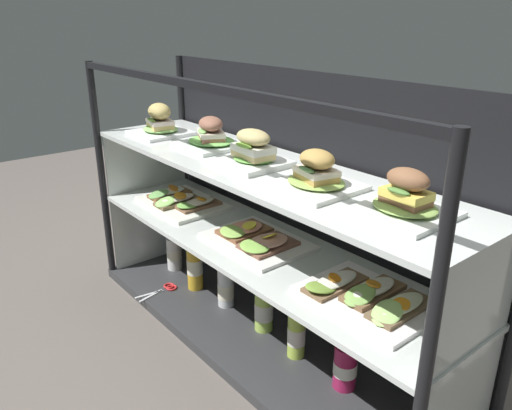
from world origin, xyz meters
The scene contains 22 objects.
ground_plane centered at (0.00, 0.00, -0.01)m, with size 6.00×6.00×0.02m, color #5A524D.
case_base_deck centered at (0.00, 0.00, 0.02)m, with size 1.53×0.42×0.04m, color #313134.
case_frame centered at (0.00, 0.14, 0.49)m, with size 1.53×0.42×0.91m.
riser_lower_tier centered at (0.00, 0.00, 0.20)m, with size 1.48×0.36×0.32m.
shelf_lower_glass centered at (0.00, 0.00, 0.37)m, with size 1.49×0.38×0.02m, color silver.
riser_upper_tier centered at (0.00, 0.00, 0.50)m, with size 1.48×0.36×0.25m.
shelf_upper_glass centered at (0.00, 0.00, 0.64)m, with size 1.49×0.38×0.02m, color silver.
plated_roll_sandwich_far_left centered at (-0.54, -0.03, 0.69)m, with size 0.20×0.20×0.12m.
plated_roll_sandwich_right_of_center centered at (-0.26, 0.02, 0.68)m, with size 0.21×0.21×0.10m.
plated_roll_sandwich_near_right_corner centered at (0.01, -0.02, 0.69)m, with size 0.19×0.19×0.11m.
plated_roll_sandwich_far_right centered at (0.28, -0.02, 0.68)m, with size 0.21×0.21×0.11m.
plated_roll_sandwich_left_of_center centered at (0.54, 0.00, 0.68)m, with size 0.20×0.20×0.11m.
open_sandwich_tray_center centered at (-0.45, -0.01, 0.39)m, with size 0.34×0.25×0.06m.
open_sandwich_tray_near_left_corner centered at (0.00, 0.00, 0.39)m, with size 0.34×0.24×0.06m.
open_sandwich_tray_mid_left centered at (0.46, -0.01, 0.39)m, with size 0.34×0.25×0.05m.
juice_bottle_front_right_end centered at (-0.59, 0.02, 0.11)m, with size 0.06×0.06×0.20m.
juice_bottle_front_fourth centered at (-0.39, 0.00, 0.14)m, with size 0.06×0.06×0.23m.
juice_bottle_near_post centered at (-0.21, 0.02, 0.12)m, with size 0.06×0.06×0.21m.
juice_bottle_back_left centered at (0.01, 0.03, 0.12)m, with size 0.07×0.07×0.20m.
juice_bottle_tucked_behind centered at (0.18, 0.02, 0.13)m, with size 0.06×0.06×0.24m.
juice_bottle_back_center centered at (0.38, 0.03, 0.12)m, with size 0.07×0.07×0.20m.
kitchen_scissors centered at (-0.45, -0.10, 0.04)m, with size 0.07×0.18×0.01m.
Camera 1 is at (1.16, -0.94, 1.08)m, focal length 35.34 mm.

